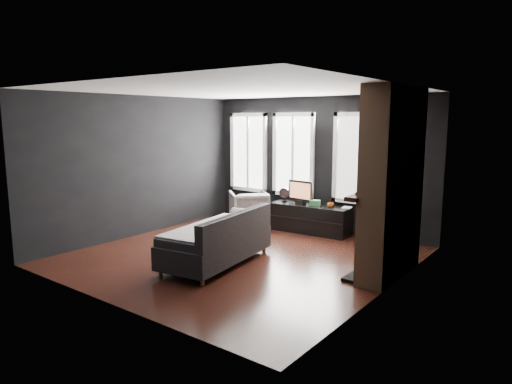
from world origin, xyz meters
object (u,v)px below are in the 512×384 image
Objects in this scene: sofa at (216,237)px; mantel_vase at (387,180)px; monitor at (301,191)px; media_console at (310,219)px; mug at (331,204)px; armchair at (249,206)px; book at (343,202)px.

mantel_vase is (2.11, 1.57, 0.90)m from sofa.
sofa is 2.67m from monitor.
sofa reaches higher than media_console.
sofa is 2.71m from mug.
armchair is 0.48× the size of media_console.
media_console is 2.45m from mantel_vase.
armchair reaches higher than mug.
armchair reaches higher than media_console.
media_console is 0.59m from monitor.
monitor is at bearing 141.67° from armchair.
sofa is 3.36× the size of monitor.
book is (0.65, 0.12, 0.39)m from media_console.
mantel_vase is at bearing 28.75° from sofa.
monitor is (-0.23, 0.01, 0.54)m from media_console.
armchair is at bearing -171.77° from book.
mug is at bearing 144.94° from mantel_vase.
armchair is 3.45× the size of book.
sofa is at bearing -102.71° from mug.
book is at bearing 65.67° from sofa.
sofa is 2.63m from media_console.
mug is at bearing -2.18° from media_console.
monitor is 5.23× the size of mug.
mug is at bearing 6.39° from monitor.
mug is 0.50× the size of book.
armchair is (-1.26, 2.44, -0.03)m from sofa.
media_console is (1.41, 0.18, -0.11)m from armchair.
armchair is at bearing 109.33° from sofa.
mantel_vase reaches higher than armchair.
book is 1.17× the size of mantel_vase.
book is (0.21, 0.10, 0.06)m from mug.
book is (0.80, 2.74, 0.24)m from sofa.
armchair is 2.10m from book.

